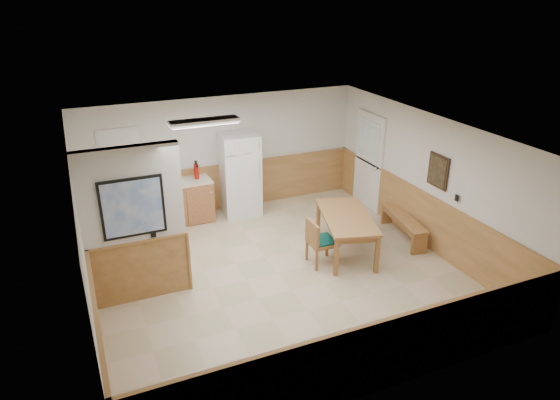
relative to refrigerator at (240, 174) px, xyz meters
name	(u,v)px	position (x,y,z in m)	size (l,w,h in m)	color
ground	(278,273)	(-0.25, -2.63, -0.88)	(6.00, 6.00, 0.00)	#C9B190
ceiling	(277,133)	(-0.25, -2.63, 1.62)	(6.00, 6.00, 0.02)	white
back_wall	(223,154)	(-0.25, 0.37, 0.37)	(6.00, 0.02, 2.50)	silver
right_wall	(427,181)	(2.75, -2.63, 0.37)	(0.02, 6.00, 2.50)	silver
left_wall	(82,242)	(-3.25, -2.63, 0.37)	(0.02, 6.00, 2.50)	silver
wainscot_back	(225,187)	(-0.25, 0.35, -0.38)	(6.00, 0.04, 1.00)	#BB7F4B
wainscot_right	(421,218)	(2.73, -2.63, -0.38)	(0.04, 6.00, 1.00)	#BB7F4B
wainscot_left	(92,286)	(-3.23, -2.63, -0.38)	(0.04, 6.00, 1.00)	#BB7F4B
partition_wall	(135,228)	(-2.50, -2.43, 0.35)	(1.50, 0.20, 2.50)	silver
kitchen_counter	(173,203)	(-1.45, 0.05, -0.42)	(2.20, 0.61, 1.00)	#AD693D
exterior_door	(368,161)	(2.72, -0.73, 0.17)	(0.07, 1.02, 2.15)	silver
kitchen_window	(120,153)	(-2.35, 0.35, 0.67)	(0.80, 0.04, 1.00)	silver
wall_painting	(438,171)	(2.72, -2.93, 0.67)	(0.04, 0.50, 0.60)	black
fluorescent_fixture	(204,122)	(-1.05, -1.33, 1.56)	(1.20, 0.30, 0.09)	silver
refrigerator	(240,174)	(0.00, 0.00, 0.00)	(0.82, 0.75, 1.77)	white
dining_table	(346,220)	(1.19, -2.44, -0.23)	(1.26, 1.83, 0.75)	#AC743F
dining_bench	(404,222)	(2.53, -2.38, -0.54)	(0.56, 1.48, 0.45)	#AC743F
dining_chair	(318,239)	(0.52, -2.62, -0.39)	(0.65, 0.47, 0.85)	#AC743F
fire_extinguisher	(196,171)	(-0.91, 0.07, 0.19)	(0.12, 0.12, 0.39)	#A81009
soap_bottle	(119,185)	(-2.45, 0.05, 0.13)	(0.07, 0.07, 0.24)	#1B952D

